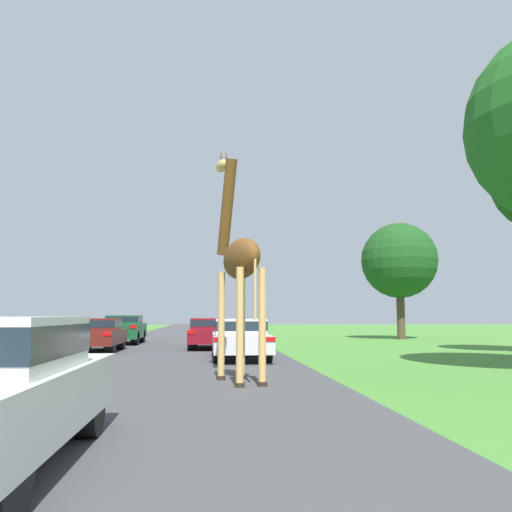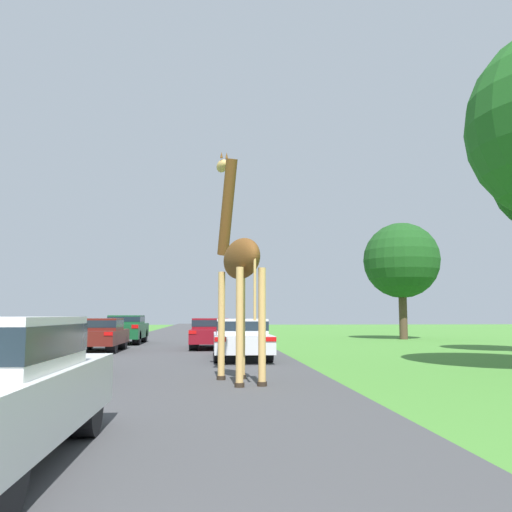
# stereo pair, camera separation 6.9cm
# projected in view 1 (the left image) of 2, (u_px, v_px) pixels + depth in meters

# --- Properties ---
(road) EXTENTS (7.98, 120.00, 0.00)m
(road) POSITION_uv_depth(u_px,v_px,m) (186.00, 341.00, 29.73)
(road) COLOR #424244
(road) RESTS_ON ground
(giraffe_near_road) EXTENTS (1.10, 2.75, 5.41)m
(giraffe_near_road) POSITION_uv_depth(u_px,v_px,m) (239.00, 261.00, 11.86)
(giraffe_near_road) COLOR tan
(giraffe_near_road) RESTS_ON ground
(car_queue_right) EXTENTS (1.77, 4.69, 1.30)m
(car_queue_right) POSITION_uv_depth(u_px,v_px,m) (240.00, 337.00, 17.72)
(car_queue_right) COLOR silver
(car_queue_right) RESTS_ON ground
(car_queue_left) EXTENTS (1.70, 4.29, 1.28)m
(car_queue_left) POSITION_uv_depth(u_px,v_px,m) (209.00, 332.00, 23.31)
(car_queue_left) COLOR maroon
(car_queue_left) RESTS_ON ground
(car_far_ahead) EXTENTS (1.73, 4.30, 1.41)m
(car_far_ahead) POSITION_uv_depth(u_px,v_px,m) (124.00, 328.00, 27.06)
(car_far_ahead) COLOR #144C28
(car_far_ahead) RESTS_ON ground
(car_verge_right) EXTENTS (1.88, 4.05, 1.35)m
(car_verge_right) POSITION_uv_depth(u_px,v_px,m) (24.00, 346.00, 12.33)
(car_verge_right) COLOR navy
(car_verge_right) RESTS_ON ground
(car_rear_follower) EXTENTS (1.75, 4.01, 1.29)m
(car_rear_follower) POSITION_uv_depth(u_px,v_px,m) (98.00, 333.00, 21.26)
(car_rear_follower) COLOR #561914
(car_rear_follower) RESTS_ON ground
(tree_left_edge) EXTENTS (4.50, 4.50, 6.92)m
(tree_left_edge) POSITION_uv_depth(u_px,v_px,m) (399.00, 261.00, 32.39)
(tree_left_edge) COLOR #4C3828
(tree_left_edge) RESTS_ON ground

